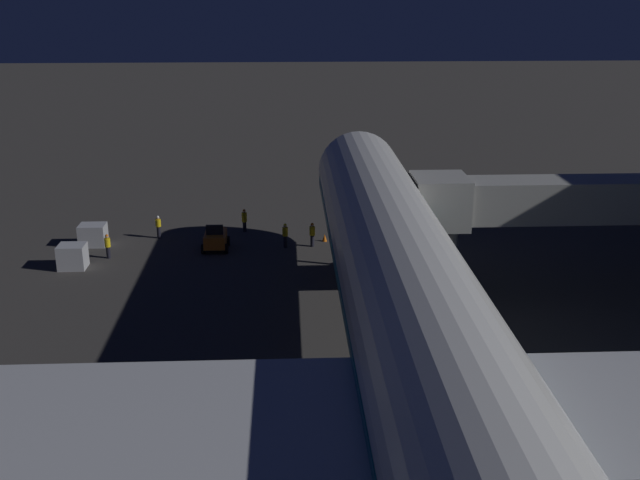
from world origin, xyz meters
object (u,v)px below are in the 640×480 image
airliner_at_gate (463,435)px  baggage_container_spare (93,235)px  jet_bridge (565,200)px  baggage_container_near_belt (72,256)px  ground_crew_marshaller_fwd (108,245)px  traffic_cone_nose_port (384,237)px  ground_crew_by_belt_loader (158,226)px  traffic_cone_nose_starboard (325,238)px  ground_crew_under_port_wing (285,234)px  ground_crew_by_tug (244,219)px  ground_crew_near_nose_gear (312,233)px  pushback_tug (215,239)px

airliner_at_gate → baggage_container_spare: (19.06, -34.02, -4.94)m
airliner_at_gate → jet_bridge: bearing=-115.8°
airliner_at_gate → baggage_container_near_belt: 35.50m
ground_crew_marshaller_fwd → traffic_cone_nose_port: ground_crew_marshaller_fwd is taller
ground_crew_by_belt_loader → traffic_cone_nose_starboard: 12.45m
airliner_at_gate → baggage_container_near_belt: size_ratio=39.86×
ground_crew_marshaller_fwd → ground_crew_under_port_wing: (-12.27, -1.63, 0.05)m
jet_bridge → ground_crew_by_tug: jet_bridge is taller
airliner_at_gate → ground_crew_near_nose_gear: (3.15, -33.02, -4.74)m
airliner_at_gate → traffic_cone_nose_starboard: bearing=-86.3°
ground_crew_marshaller_fwd → traffic_cone_nose_port: (-19.57, -2.92, -0.68)m
jet_bridge → ground_crew_under_port_wing: size_ratio=11.91×
traffic_cone_nose_port → airliner_at_gate: bearing=86.3°
baggage_container_spare → ground_crew_near_nose_gear: 15.94m
traffic_cone_nose_port → pushback_tug: bearing=6.8°
baggage_container_spare → ground_crew_by_tug: (-10.84, -2.70, 0.20)m
jet_bridge → traffic_cone_nose_port: (9.46, -10.05, -5.53)m
traffic_cone_nose_port → baggage_container_spare: bearing=0.3°
traffic_cone_nose_port → traffic_cone_nose_starboard: size_ratio=1.00×
jet_bridge → ground_crew_near_nose_gear: (14.81, -8.92, -4.82)m
airliner_at_gate → ground_crew_by_belt_loader: 38.63m
ground_crew_by_belt_loader → ground_crew_under_port_wing: size_ratio=0.96×
pushback_tug → baggage_container_spare: (8.97, -1.35, 0.00)m
baggage_container_spare → traffic_cone_nose_port: baggage_container_spare is taller
baggage_container_spare → traffic_cone_nose_port: 21.26m
ground_crew_by_tug → traffic_cone_nose_starboard: ground_crew_by_tug is taller
jet_bridge → ground_crew_marshaller_fwd: bearing=-13.8°
ground_crew_by_belt_loader → traffic_cone_nose_port: bearing=175.5°
baggage_container_near_belt → traffic_cone_nose_starboard: size_ratio=3.22×
ground_crew_by_belt_loader → ground_crew_under_port_wing: 9.81m
pushback_tug → traffic_cone_nose_starboard: (-7.88, -1.47, -0.51)m
jet_bridge → ground_crew_near_nose_gear: 17.95m
airliner_at_gate → ground_crew_marshaller_fwd: (17.37, -31.22, -4.77)m
airliner_at_gate → ground_crew_by_belt_loader: size_ratio=40.53×
jet_bridge → baggage_container_near_belt: 31.80m
traffic_cone_nose_starboard → ground_crew_by_tug: bearing=-23.2°
airliner_at_gate → ground_crew_by_tug: 37.93m
ground_crew_under_port_wing → traffic_cone_nose_starboard: 3.26m
baggage_container_spare → ground_crew_by_belt_loader: 4.73m
ground_crew_near_nose_gear → ground_crew_by_belt_loader: ground_crew_near_nose_gear is taller
airliner_at_gate → ground_crew_by_tug: (8.22, -36.72, -4.74)m
airliner_at_gate → ground_crew_under_port_wing: (5.10, -32.85, -4.72)m
traffic_cone_nose_starboard → pushback_tug: bearing=10.6°
ground_crew_by_belt_loader → traffic_cone_nose_port: size_ratio=3.17×
airliner_at_gate → pushback_tug: (10.08, -32.67, -4.95)m
traffic_cone_nose_starboard → ground_crew_under_port_wing: bearing=24.1°
airliner_at_gate → ground_crew_by_tug: bearing=-77.4°
traffic_cone_nose_port → ground_crew_by_tug: bearing=-13.9°
baggage_container_spare → ground_crew_by_tug: bearing=-166.0°
baggage_container_near_belt → traffic_cone_nose_starboard: baggage_container_near_belt is taller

